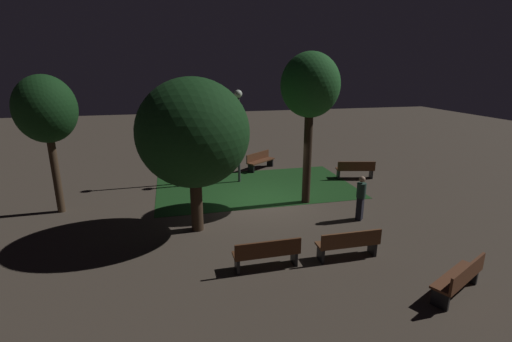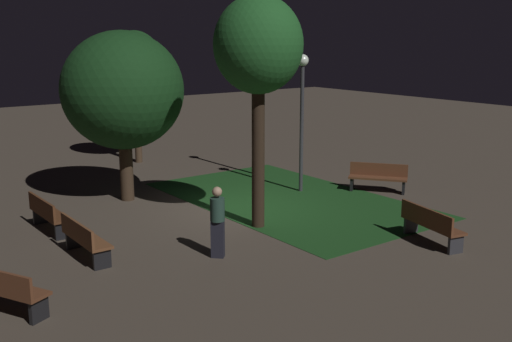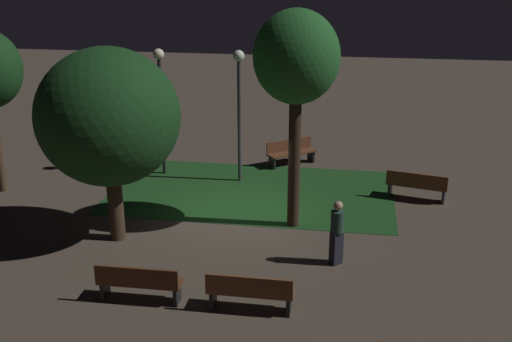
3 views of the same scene
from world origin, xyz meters
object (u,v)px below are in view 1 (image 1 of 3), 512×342
at_px(bench_back_row, 461,277).
at_px(pedestrian, 361,197).
at_px(tree_lawn_side, 310,87).
at_px(tree_near_wall, 46,110).
at_px(bench_by_lamp, 267,253).
at_px(bench_lawn_edge, 349,243).
at_px(lamp_post_path_center, 178,122).
at_px(lamp_post_plaza_east, 239,120).
at_px(bench_near_trees, 355,169).
at_px(tree_back_left, 193,133).
at_px(bench_path_side, 260,160).

height_order(bench_back_row, pedestrian, pedestrian).
distance_m(tree_lawn_side, tree_near_wall, 9.40).
xyz_separation_m(bench_by_lamp, bench_lawn_edge, (2.38, -0.00, 0.00)).
bearing_deg(pedestrian, lamp_post_path_center, 136.93).
height_order(bench_lawn_edge, tree_lawn_side, tree_lawn_side).
relative_size(tree_lawn_side, lamp_post_plaza_east, 1.36).
xyz_separation_m(bench_lawn_edge, tree_lawn_side, (0.43, 4.47, 4.03)).
distance_m(bench_near_trees, tree_near_wall, 13.26).
relative_size(tree_back_left, tree_near_wall, 0.99).
bearing_deg(bench_lawn_edge, lamp_post_path_center, 118.34).
bearing_deg(bench_near_trees, lamp_post_path_center, 172.46).
height_order(lamp_post_path_center, lamp_post_plaza_east, lamp_post_plaza_east).
bearing_deg(bench_lawn_edge, tree_near_wall, 147.44).
height_order(bench_path_side, tree_near_wall, tree_near_wall).
xyz_separation_m(tree_back_left, lamp_post_plaza_east, (2.33, 4.83, -0.33)).
bearing_deg(tree_lawn_side, bench_back_row, -78.73).
distance_m(bench_by_lamp, tree_lawn_side, 6.64).
bearing_deg(tree_near_wall, bench_near_trees, 5.69).
relative_size(bench_by_lamp, bench_near_trees, 0.97).
bearing_deg(tree_lawn_side, bench_by_lamp, -122.10).
distance_m(bench_by_lamp, bench_path_side, 9.91).
relative_size(lamp_post_plaza_east, pedestrian, 2.65).
xyz_separation_m(bench_back_row, pedestrian, (-0.08, 4.60, 0.37)).
bearing_deg(lamp_post_plaza_east, bench_lawn_edge, -77.83).
relative_size(bench_near_trees, tree_lawn_side, 0.32).
height_order(bench_lawn_edge, tree_back_left, tree_back_left).
bearing_deg(lamp_post_path_center, bench_lawn_edge, -61.66).
xyz_separation_m(bench_by_lamp, tree_back_left, (-1.62, 2.91, 2.77)).
distance_m(tree_back_left, tree_near_wall, 5.62).
distance_m(bench_path_side, pedestrian, 7.49).
relative_size(bench_path_side, lamp_post_path_center, 0.41).
relative_size(tree_lawn_side, tree_near_wall, 1.16).
xyz_separation_m(tree_lawn_side, tree_back_left, (-4.43, -1.57, -1.26)).
distance_m(bench_lawn_edge, bench_back_row, 2.80).
xyz_separation_m(tree_near_wall, pedestrian, (10.54, -3.24, -2.93)).
relative_size(bench_near_trees, bench_path_side, 1.08).
relative_size(bench_lawn_edge, pedestrian, 1.12).
distance_m(bench_near_trees, lamp_post_plaza_east, 6.14).
relative_size(tree_lawn_side, tree_back_left, 1.16).
bearing_deg(bench_lawn_edge, tree_back_left, 144.01).
bearing_deg(bench_by_lamp, lamp_post_path_center, 103.65).
xyz_separation_m(bench_path_side, tree_near_wall, (-8.67, -4.00, 3.30)).
bearing_deg(bench_path_side, bench_back_row, -80.67).
relative_size(bench_by_lamp, bench_path_side, 1.05).
relative_size(tree_near_wall, lamp_post_path_center, 1.19).
distance_m(lamp_post_plaza_east, pedestrian, 6.61).
bearing_deg(bench_by_lamp, pedestrian, 30.84).
bearing_deg(pedestrian, lamp_post_plaza_east, 122.13).
bearing_deg(pedestrian, bench_near_trees, 63.67).
distance_m(bench_path_side, tree_back_left, 8.24).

